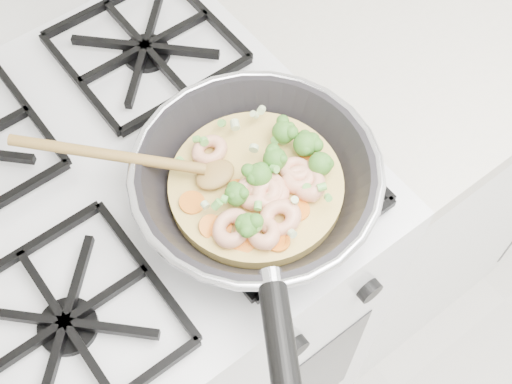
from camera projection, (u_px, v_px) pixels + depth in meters
stove at (155, 299)px, 1.28m from camera, size 0.60×0.60×0.92m
counter_right at (453, 99)px, 1.53m from camera, size 1.00×0.60×0.90m
skillet at (257, 184)px, 0.82m from camera, size 0.38×0.49×0.09m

